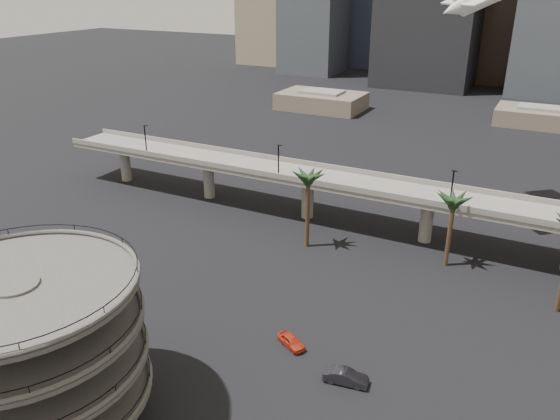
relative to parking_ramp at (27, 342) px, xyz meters
The scene contains 6 objects.
parking_ramp is the anchor object (origin of this frame).
overpass 60.46m from the parking_ramp, 77.57° to the left, with size 130.00×9.30×14.70m.
palm_trees 55.67m from the parking_ramp, 60.95° to the left, with size 42.40×10.40×14.00m.
low_buildings 147.81m from the parking_ramp, 82.26° to the left, with size 135.00×27.50×6.80m.
car_a 29.56m from the parking_ramp, 53.72° to the left, with size 1.68×4.17×1.42m, color red.
car_b 32.89m from the parking_ramp, 38.12° to the left, with size 1.75×5.01×1.65m, color black.
Camera 1 is at (27.56, -30.48, 41.40)m, focal length 35.00 mm.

